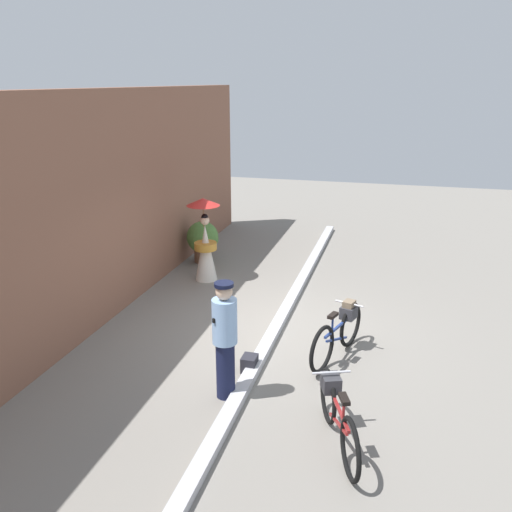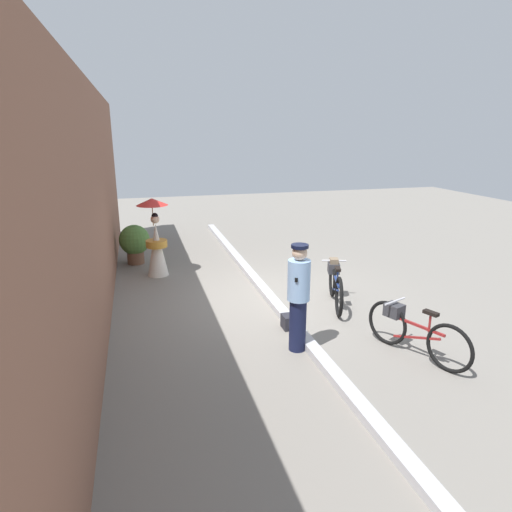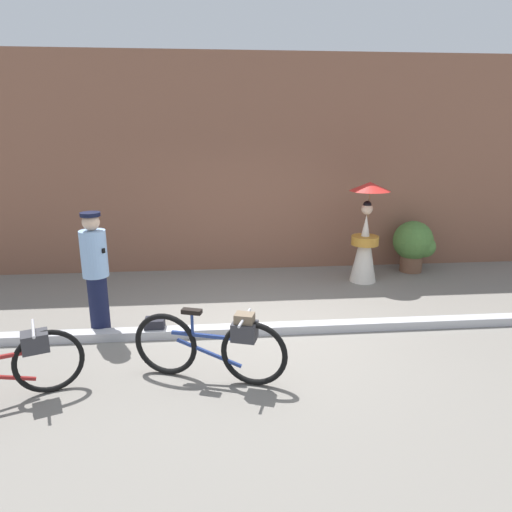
% 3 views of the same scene
% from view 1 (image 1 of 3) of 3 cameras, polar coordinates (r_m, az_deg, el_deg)
% --- Properties ---
extents(ground_plane, '(30.00, 30.00, 0.00)m').
position_cam_1_polar(ground_plane, '(9.54, 2.03, -8.02)').
color(ground_plane, gray).
extents(building_wall, '(14.00, 0.40, 4.07)m').
position_cam_1_polar(building_wall, '(10.05, -16.19, 4.95)').
color(building_wall, brown).
rests_on(building_wall, ground_plane).
extents(sidewalk_curb, '(14.00, 0.20, 0.12)m').
position_cam_1_polar(sidewalk_curb, '(9.51, 2.04, -7.69)').
color(sidewalk_curb, '#B2B2B7').
rests_on(sidewalk_curb, ground_plane).
extents(bicycle_near_officer, '(1.67, 0.73, 0.80)m').
position_cam_1_polar(bicycle_near_officer, '(6.77, 8.57, -16.12)').
color(bicycle_near_officer, black).
rests_on(bicycle_near_officer, ground_plane).
extents(bicycle_far_side, '(1.70, 0.67, 0.83)m').
position_cam_1_polar(bicycle_far_side, '(8.67, 8.77, -7.85)').
color(bicycle_far_side, black).
rests_on(bicycle_far_side, ground_plane).
extents(person_officer, '(0.34, 0.34, 1.69)m').
position_cam_1_polar(person_officer, '(7.34, -3.30, -8.58)').
color(person_officer, '#141938').
rests_on(person_officer, ground_plane).
extents(person_with_parasol, '(0.71, 0.71, 1.82)m').
position_cam_1_polar(person_with_parasol, '(11.73, -5.39, 1.55)').
color(person_with_parasol, silver).
rests_on(person_with_parasol, ground_plane).
extents(potted_plant_by_door, '(0.78, 0.76, 1.00)m').
position_cam_1_polar(potted_plant_by_door, '(13.01, -5.56, 1.78)').
color(potted_plant_by_door, brown).
rests_on(potted_plant_by_door, ground_plane).
extents(backpack_on_pavement, '(0.26, 0.22, 0.24)m').
position_cam_1_polar(backpack_on_pavement, '(8.30, -0.65, -11.25)').
color(backpack_on_pavement, '#26262D').
rests_on(backpack_on_pavement, ground_plane).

